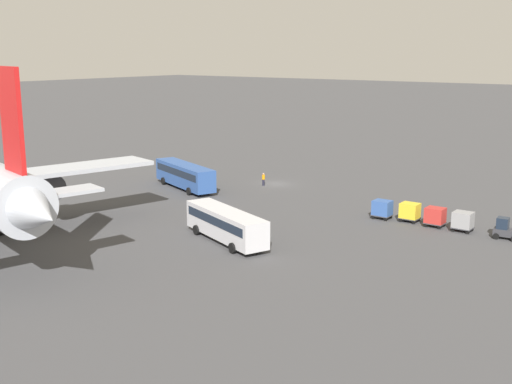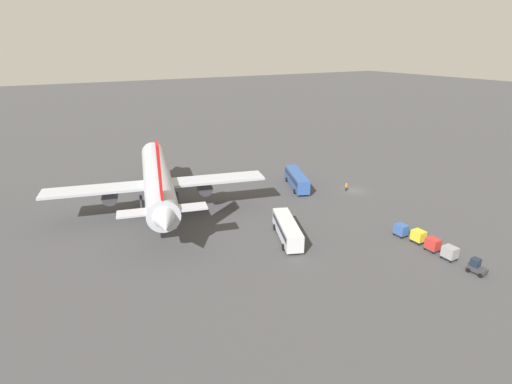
{
  "view_description": "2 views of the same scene",
  "coord_description": "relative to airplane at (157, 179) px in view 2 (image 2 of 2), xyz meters",
  "views": [
    {
      "loc": [
        -49.61,
        71.83,
        18.06
      ],
      "look_at": [
        -11.4,
        19.99,
        3.88
      ],
      "focal_mm": 45.0,
      "sensor_mm": 36.0,
      "label": 1
    },
    {
      "loc": [
        -60.01,
        58.65,
        29.86
      ],
      "look_at": [
        -1.73,
        25.57,
        4.9
      ],
      "focal_mm": 28.0,
      "sensor_mm": 36.0,
      "label": 2
    }
  ],
  "objects": [
    {
      "name": "cargo_cart_yellow",
      "position": [
        -32.94,
        -32.01,
        -5.19
      ],
      "size": [
        2.0,
        1.69,
        2.06
      ],
      "rotation": [
        0.0,
        0.0,
        0.01
      ],
      "color": "#38383D",
      "rests_on": "ground"
    },
    {
      "name": "worker_person",
      "position": [
        -9.0,
        -38.22,
        -5.51
      ],
      "size": [
        0.38,
        0.38,
        1.74
      ],
      "color": "#1E1E2D",
      "rests_on": "ground"
    },
    {
      "name": "baggage_tug",
      "position": [
        -43.07,
        -31.59,
        -5.44
      ],
      "size": [
        2.51,
        1.83,
        2.1
      ],
      "rotation": [
        0.0,
        0.0,
        0.09
      ],
      "color": "#333338",
      "rests_on": "ground"
    },
    {
      "name": "shuttle_bus_near",
      "position": [
        -1.67,
        -30.35,
        -4.4
      ],
      "size": [
        12.87,
        7.12,
        3.3
      ],
      "rotation": [
        0.0,
        0.0,
        -0.37
      ],
      "color": "#2D5199",
      "rests_on": "ground"
    },
    {
      "name": "cargo_cart_red",
      "position": [
        -35.9,
        -31.66,
        -5.19
      ],
      "size": [
        2.0,
        1.69,
        2.06
      ],
      "rotation": [
        0.0,
        0.0,
        0.01
      ],
      "color": "#38383D",
      "rests_on": "ground"
    },
    {
      "name": "cargo_cart_blue",
      "position": [
        -29.98,
        -31.41,
        -5.19
      ],
      "size": [
        2.0,
        1.69,
        2.06
      ],
      "rotation": [
        0.0,
        0.0,
        0.01
      ],
      "color": "#38383D",
      "rests_on": "ground"
    },
    {
      "name": "airplane",
      "position": [
        0.0,
        0.0,
        0.0
      ],
      "size": [
        45.86,
        39.38,
        16.97
      ],
      "rotation": [
        0.0,
        0.0,
        -0.24
      ],
      "color": "#B2B7C1",
      "rests_on": "ground"
    },
    {
      "name": "cargo_cart_grey",
      "position": [
        -38.86,
        -31.59,
        -5.19
      ],
      "size": [
        2.0,
        1.69,
        2.06
      ],
      "rotation": [
        0.0,
        0.0,
        0.01
      ],
      "color": "#38383D",
      "rests_on": "ground"
    },
    {
      "name": "ground_plane",
      "position": [
        -9.72,
        -40.03,
        -6.38
      ],
      "size": [
        600.0,
        600.0,
        0.0
      ],
      "primitive_type": "plane",
      "color": "#424244"
    },
    {
      "name": "shuttle_bus_far",
      "position": [
        -21.56,
        -14.53,
        -4.52
      ],
      "size": [
        11.72,
        6.63,
        3.1
      ],
      "rotation": [
        0.0,
        0.0,
        -0.37
      ],
      "color": "silver",
      "rests_on": "ground"
    }
  ]
}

